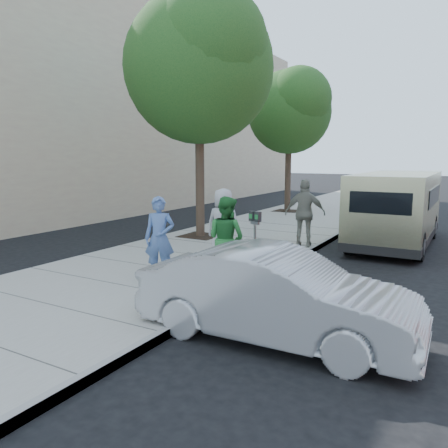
% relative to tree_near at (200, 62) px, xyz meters
% --- Properties ---
extents(ground, '(120.00, 120.00, 0.00)m').
position_rel_tree_near_xyz_m(ground, '(2.25, -2.40, -5.55)').
color(ground, black).
rests_on(ground, ground).
extents(sidewalk, '(5.00, 60.00, 0.15)m').
position_rel_tree_near_xyz_m(sidewalk, '(1.25, -2.40, -5.47)').
color(sidewalk, gray).
rests_on(sidewalk, ground).
extents(curb_face, '(0.12, 60.00, 0.16)m').
position_rel_tree_near_xyz_m(curb_face, '(3.69, -2.40, -5.47)').
color(curb_face, gray).
rests_on(curb_face, ground).
extents(tree_near, '(4.62, 4.60, 7.53)m').
position_rel_tree_near_xyz_m(tree_near, '(0.00, 0.00, 0.00)').
color(tree_near, black).
rests_on(tree_near, sidewalk).
extents(tree_far, '(3.92, 3.80, 6.49)m').
position_rel_tree_near_xyz_m(tree_far, '(-0.00, 7.60, -0.66)').
color(tree_far, black).
rests_on(tree_far, sidewalk).
extents(parking_meter, '(0.30, 0.17, 1.38)m').
position_rel_tree_near_xyz_m(parking_meter, '(3.50, -3.33, -4.40)').
color(parking_meter, gray).
rests_on(parking_meter, sidewalk).
extents(van, '(2.04, 5.96, 2.20)m').
position_rel_tree_near_xyz_m(van, '(5.55, 2.40, -4.38)').
color(van, '#C1BB8A').
rests_on(van, ground).
extents(sedan, '(4.17, 1.54, 1.36)m').
position_rel_tree_near_xyz_m(sedan, '(5.14, -6.00, -4.87)').
color(sedan, '#ACAEB3').
rests_on(sedan, ground).
extents(person_officer, '(0.75, 0.65, 1.73)m').
position_rel_tree_near_xyz_m(person_officer, '(1.93, -4.63, -4.53)').
color(person_officer, '#4F6DA8').
rests_on(person_officer, sidewalk).
extents(person_green_shirt, '(0.96, 0.81, 1.75)m').
position_rel_tree_near_xyz_m(person_green_shirt, '(3.21, -4.06, -4.52)').
color(person_green_shirt, '#277732').
rests_on(person_green_shirt, sidewalk).
extents(person_gray_shirt, '(0.94, 0.68, 1.78)m').
position_rel_tree_near_xyz_m(person_gray_shirt, '(2.25, -2.51, -4.50)').
color(person_gray_shirt, '#B0AFB2').
rests_on(person_gray_shirt, sidewalk).
extents(person_striped_polo, '(1.21, 0.75, 1.92)m').
position_rel_tree_near_xyz_m(person_striped_polo, '(3.45, 0.04, -4.44)').
color(person_striped_polo, gray).
rests_on(person_striped_polo, sidewalk).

